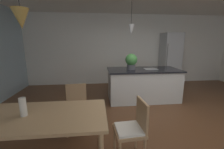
{
  "coord_description": "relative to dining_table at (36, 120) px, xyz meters",
  "views": [
    {
      "loc": [
        -1.37,
        -2.61,
        1.64
      ],
      "look_at": [
        -1.09,
        0.12,
        1.04
      ],
      "focal_mm": 23.6,
      "sensor_mm": 36.0,
      "label": 1
    }
  ],
  "objects": [
    {
      "name": "dining_table",
      "position": [
        0.0,
        0.0,
        0.0
      ],
      "size": [
        1.81,
        0.87,
        0.74
      ],
      "color": "tan",
      "rests_on": "ground_plane"
    },
    {
      "name": "potted_plant_on_island",
      "position": [
        1.75,
        2.18,
        0.47
      ],
      "size": [
        0.33,
        0.33,
        0.44
      ],
      "color": "#4C4C51",
      "rests_on": "kitchen_island"
    },
    {
      "name": "chair_far_right",
      "position": [
        0.4,
        0.81,
        -0.19
      ],
      "size": [
        0.44,
        0.44,
        0.87
      ],
      "color": "#A87F56",
      "rests_on": "ground_plane"
    },
    {
      "name": "pendant_over_table",
      "position": [
        -0.06,
        0.09,
        1.24
      ],
      "size": [
        0.19,
        0.19,
        0.91
      ],
      "color": "black"
    },
    {
      "name": "kitchen_island",
      "position": [
        2.11,
        2.18,
        -0.21
      ],
      "size": [
        2.02,
        0.95,
        0.91
      ],
      "color": "silver",
      "rests_on": "ground_plane"
    },
    {
      "name": "vase_on_dining_table",
      "position": [
        -0.13,
        -0.0,
        0.19
      ],
      "size": [
        0.08,
        0.08,
        0.24
      ],
      "color": "silver",
      "rests_on": "dining_table"
    },
    {
      "name": "pendant_over_island_main",
      "position": [
        1.72,
        2.18,
        1.31
      ],
      "size": [
        0.17,
        0.17,
        0.86
      ],
      "color": "black"
    },
    {
      "name": "refrigerator",
      "position": [
        3.65,
        3.67,
        0.33
      ],
      "size": [
        0.67,
        0.67,
        1.99
      ],
      "color": "#B2B5B7",
      "rests_on": "ground_plane"
    },
    {
      "name": "chair_kitchen_end",
      "position": [
        1.27,
        0.0,
        -0.19
      ],
      "size": [
        0.43,
        0.43,
        0.87
      ],
      "color": "#A87F56",
      "rests_on": "ground_plane"
    },
    {
      "name": "wall_back_kitchen",
      "position": [
        2.17,
        4.07,
        0.68
      ],
      "size": [
        10.0,
        0.12,
        2.7
      ],
      "primitive_type": "cube",
      "color": "white",
      "rests_on": "ground_plane"
    },
    {
      "name": "ground_plane",
      "position": [
        2.17,
        0.81,
        -0.69
      ],
      "size": [
        10.0,
        8.4,
        0.04
      ],
      "primitive_type": "cube",
      "color": "brown"
    }
  ]
}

